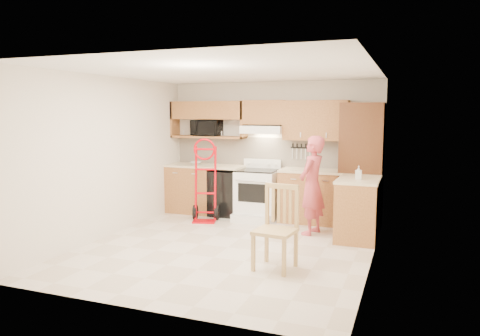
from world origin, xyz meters
The scene contains 28 objects.
floor centered at (0.00, 0.00, -0.01)m, with size 4.00×4.50×0.02m, color beige.
ceiling centered at (0.00, 0.00, 2.51)m, with size 4.00×4.50×0.02m, color white.
wall_back centered at (0.00, 2.26, 1.25)m, with size 4.00×0.02×2.50m, color beige.
wall_front centered at (0.00, -2.26, 1.25)m, with size 4.00×0.02×2.50m, color beige.
wall_left centered at (-2.01, 0.00, 1.25)m, with size 0.02×4.50×2.50m, color beige.
wall_right centered at (2.01, 0.00, 1.25)m, with size 0.02×4.50×2.50m, color beige.
backsplash centered at (0.00, 2.23, 1.20)m, with size 3.92×0.03×0.55m, color beige.
lower_cab_left centered at (-1.55, 1.95, 0.45)m, with size 0.90×0.60×0.90m, color #AC713D.
dishwasher centered at (-0.80, 1.95, 0.42)m, with size 0.60×0.60×0.85m, color black.
lower_cab_right centered at (0.83, 1.95, 0.45)m, with size 1.14×0.60×0.90m, color #AC713D.
countertop_left centered at (-1.25, 1.95, 0.92)m, with size 1.50×0.63×0.04m, color beige.
countertop_right centered at (0.83, 1.95, 0.92)m, with size 1.14×0.63×0.04m, color beige.
cab_return_right centered at (1.70, 1.15, 0.45)m, with size 0.60×1.00×0.90m, color #AC713D.
countertop_return centered at (1.70, 1.15, 0.92)m, with size 0.63×1.00×0.04m, color beige.
pantry_tall centered at (1.65, 1.95, 1.05)m, with size 0.70×0.60×2.10m, color #4D2E17.
upper_cab_left centered at (-1.25, 2.08, 1.98)m, with size 1.50×0.33×0.34m, color #AC713D.
upper_shelf_mw centered at (-1.25, 2.08, 1.47)m, with size 1.50×0.33×0.04m, color #AC713D.
upper_cab_center centered at (-0.12, 2.08, 1.94)m, with size 0.76×0.33×0.44m, color #AC713D.
upper_cab_right centered at (0.83, 2.08, 1.80)m, with size 1.14×0.33×0.70m, color #AC713D.
range_hood centered at (-0.12, 2.02, 1.63)m, with size 0.76×0.46×0.14m, color white.
knife_strip centered at (0.55, 2.21, 1.24)m, with size 0.40×0.05×0.29m, color black, non-canonical shape.
microwave centered at (-1.28, 2.08, 1.64)m, with size 0.55×0.38×0.31m, color black.
range centered at (-0.18, 1.81, 0.53)m, with size 0.73×0.95×1.07m, color white, non-canonical shape.
person centered at (0.97, 1.16, 0.79)m, with size 0.58×0.38×1.58m, color #BA454D.
hand_truck centered at (-0.99, 1.35, 0.67)m, with size 0.53×0.48×1.34m, color red, non-canonical shape.
dining_chair centered at (0.89, -0.63, 0.52)m, with size 0.47×0.51×1.04m, color tan, non-canonical shape.
soap_bottle centered at (1.70, 1.04, 1.04)m, with size 0.09×0.09×0.20m, color white.
bowl centered at (-1.47, 1.95, 0.97)m, with size 0.21×0.21×0.05m, color white.
Camera 1 is at (2.43, -5.91, 1.94)m, focal length 34.03 mm.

